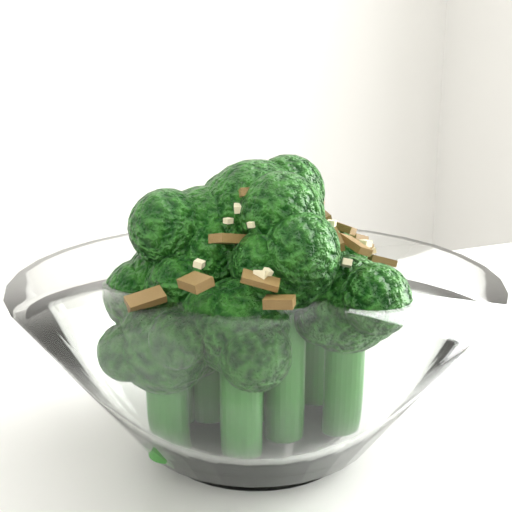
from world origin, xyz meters
TOP-DOWN VIEW (x-y plane):
  - broccoli_dish at (0.19, 0.24)m, footprint 0.24×0.24m

SIDE VIEW (x-z plane):
  - broccoli_dish at x=0.19m, z-range 0.73..0.88m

